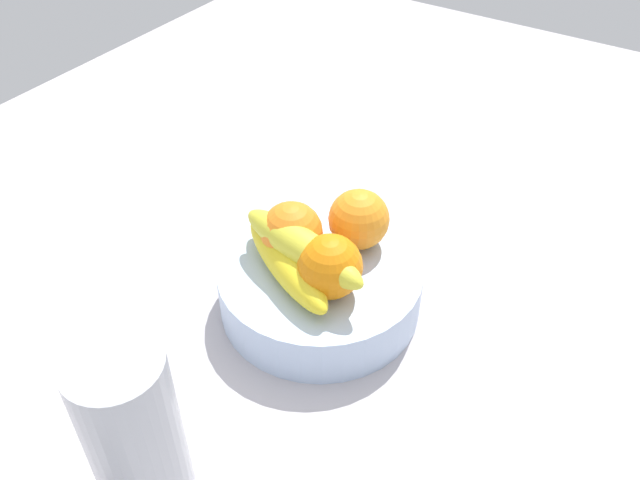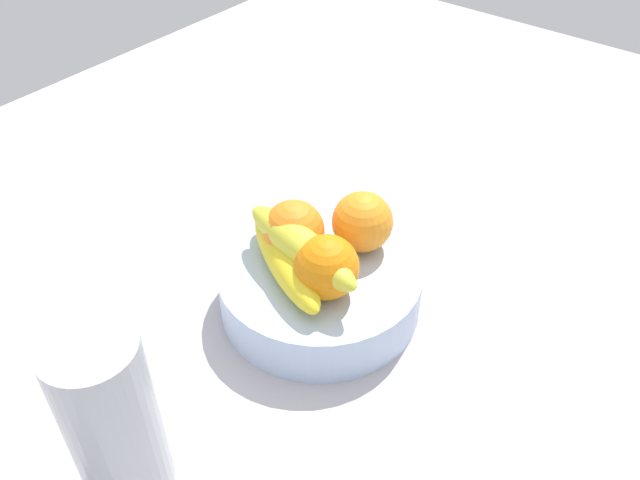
{
  "view_description": "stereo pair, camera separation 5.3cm",
  "coord_description": "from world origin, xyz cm",
  "px_view_note": "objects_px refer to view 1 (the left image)",
  "views": [
    {
      "loc": [
        -47.45,
        -31.77,
        56.56
      ],
      "look_at": [
        -1.7,
        -2.24,
        10.02
      ],
      "focal_mm": 37.27,
      "sensor_mm": 36.0,
      "label": 1
    },
    {
      "loc": [
        -44.38,
        -36.05,
        56.56
      ],
      "look_at": [
        -1.7,
        -2.24,
        10.02
      ],
      "focal_mm": 37.27,
      "sensor_mm": 36.0,
      "label": 2
    }
  ],
  "objects_px": {
    "orange_front_right": "(292,232)",
    "orange_center": "(330,267)",
    "banana_bunch": "(295,255)",
    "thermos_tumbler": "(135,436)",
    "orange_front_left": "(359,219)",
    "fruit_bowl": "(320,286)"
  },
  "relations": [
    {
      "from": "orange_front_left",
      "to": "banana_bunch",
      "type": "height_order",
      "value": "orange_front_left"
    },
    {
      "from": "orange_front_right",
      "to": "banana_bunch",
      "type": "xyz_separation_m",
      "value": [
        -0.03,
        -0.02,
        -0.0
      ]
    },
    {
      "from": "orange_front_left",
      "to": "banana_bunch",
      "type": "relative_size",
      "value": 0.38
    },
    {
      "from": "fruit_bowl",
      "to": "thermos_tumbler",
      "type": "distance_m",
      "value": 0.29
    },
    {
      "from": "thermos_tumbler",
      "to": "orange_center",
      "type": "bearing_deg",
      "value": -5.78
    },
    {
      "from": "fruit_bowl",
      "to": "orange_front_left",
      "type": "bearing_deg",
      "value": -13.44
    },
    {
      "from": "orange_front_right",
      "to": "banana_bunch",
      "type": "distance_m",
      "value": 0.03
    },
    {
      "from": "orange_front_right",
      "to": "orange_center",
      "type": "distance_m",
      "value": 0.07
    },
    {
      "from": "orange_front_left",
      "to": "orange_front_right",
      "type": "xyz_separation_m",
      "value": [
        -0.06,
        0.05,
        0.0
      ]
    },
    {
      "from": "orange_front_left",
      "to": "banana_bunch",
      "type": "bearing_deg",
      "value": 161.71
    },
    {
      "from": "orange_center",
      "to": "thermos_tumbler",
      "type": "bearing_deg",
      "value": 174.22
    },
    {
      "from": "orange_front_left",
      "to": "orange_front_right",
      "type": "relative_size",
      "value": 1.0
    },
    {
      "from": "orange_front_right",
      "to": "banana_bunch",
      "type": "height_order",
      "value": "orange_front_right"
    },
    {
      "from": "orange_front_right",
      "to": "orange_center",
      "type": "xyz_separation_m",
      "value": [
        -0.02,
        -0.07,
        0.0
      ]
    },
    {
      "from": "fruit_bowl",
      "to": "orange_front_left",
      "type": "distance_m",
      "value": 0.09
    },
    {
      "from": "banana_bunch",
      "to": "thermos_tumbler",
      "type": "xyz_separation_m",
      "value": [
        -0.25,
        -0.02,
        0.0
      ]
    },
    {
      "from": "orange_front_right",
      "to": "thermos_tumbler",
      "type": "xyz_separation_m",
      "value": [
        -0.28,
        -0.04,
        -0.0
      ]
    },
    {
      "from": "orange_front_left",
      "to": "orange_center",
      "type": "xyz_separation_m",
      "value": [
        -0.08,
        -0.01,
        0.0
      ]
    },
    {
      "from": "fruit_bowl",
      "to": "orange_front_left",
      "type": "relative_size",
      "value": 3.31
    },
    {
      "from": "orange_center",
      "to": "banana_bunch",
      "type": "height_order",
      "value": "orange_center"
    },
    {
      "from": "banana_bunch",
      "to": "orange_center",
      "type": "bearing_deg",
      "value": -87.59
    },
    {
      "from": "banana_bunch",
      "to": "thermos_tumbler",
      "type": "distance_m",
      "value": 0.26
    }
  ]
}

